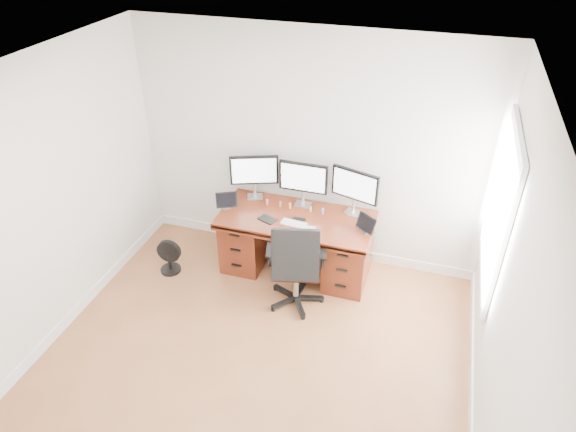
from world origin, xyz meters
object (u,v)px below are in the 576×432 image
(keyboard, at_px, (294,224))
(office_chair, at_px, (296,279))
(desk, at_px, (297,241))
(floor_fan, at_px, (169,257))
(monitor_center, at_px, (303,179))

(keyboard, bearing_deg, office_chair, -64.69)
(desk, xyz_separation_m, floor_fan, (-1.40, -0.47, -0.20))
(keyboard, bearing_deg, desk, 100.91)
(desk, relative_size, keyboard, 6.13)
(monitor_center, xyz_separation_m, keyboard, (0.02, -0.41, -0.33))
(office_chair, relative_size, monitor_center, 1.96)
(office_chair, height_order, monitor_center, monitor_center)
(desk, height_order, monitor_center, monitor_center)
(desk, distance_m, keyboard, 0.40)
(floor_fan, bearing_deg, keyboard, 7.60)
(office_chair, bearing_deg, desk, 91.49)
(floor_fan, distance_m, monitor_center, 1.80)
(desk, height_order, floor_fan, desk)
(desk, bearing_deg, monitor_center, 90.00)
(desk, distance_m, floor_fan, 1.49)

